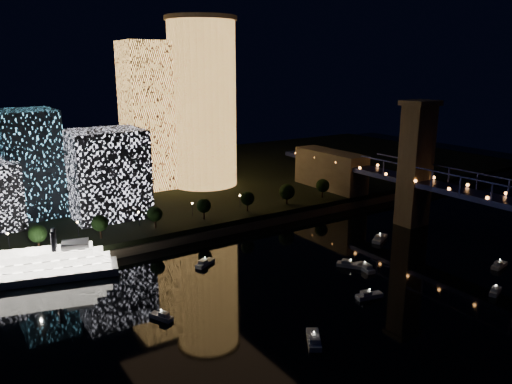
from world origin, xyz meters
TOP-DOWN VIEW (x-y plane):
  - ground at (0.00, 0.00)m, footprint 520.00×520.00m
  - far_bank at (0.00, 160.00)m, footprint 420.00×160.00m
  - seawall at (0.00, 82.00)m, footprint 420.00×6.00m
  - tower_cylindrical at (17.74, 140.53)m, footprint 34.00×34.00m
  - tower_rectangular at (-6.94, 149.18)m, footprint 21.66×21.66m
  - midrise_blocks at (-65.36, 123.38)m, footprint 94.72×45.70m
  - riverboat at (-75.73, 76.77)m, footprint 52.30×22.85m
  - motorboats at (2.95, 12.43)m, footprint 110.68×88.16m
  - esplanade_trees at (-22.26, 88.00)m, footprint 165.55×6.82m
  - street_lamps at (-34.00, 94.00)m, footprint 132.70×0.70m

SIDE VIEW (x-z plane):
  - ground at x=0.00m, z-range 0.00..0.00m
  - motorboats at x=2.95m, z-range -0.58..2.20m
  - seawall at x=0.00m, z-range 0.00..3.00m
  - far_bank at x=0.00m, z-range 0.00..5.00m
  - riverboat at x=-75.73m, z-range -3.77..11.71m
  - street_lamps at x=-34.00m, z-range 6.20..11.85m
  - esplanade_trees at x=-22.26m, z-range 6.01..14.92m
  - midrise_blocks at x=-65.36m, z-range 1.05..42.55m
  - tower_rectangular at x=-6.94m, z-range 5.00..73.93m
  - tower_cylindrical at x=17.74m, z-range 5.13..85.29m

